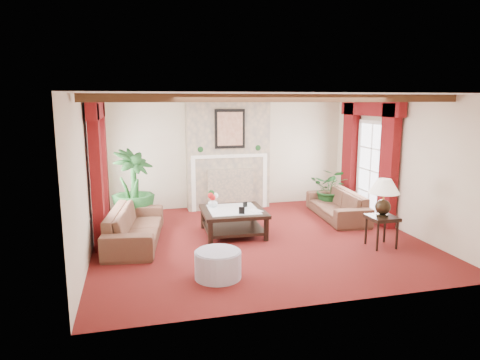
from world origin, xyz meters
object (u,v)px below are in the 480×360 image
object	(u,v)px
side_table	(381,231)
coffee_table	(233,222)
sofa_left	(135,220)
potted_palm	(134,204)
ottoman	(218,265)
sofa_right	(337,200)

from	to	relation	value
side_table	coffee_table	bearing A→B (deg)	150.76
sofa_left	potted_palm	world-z (taller)	potted_palm
sofa_left	potted_palm	xyz separation A→B (m)	(-0.01, 1.24, 0.02)
ottoman	potted_palm	bearing A→B (deg)	110.44
potted_palm	coffee_table	size ratio (longest dim) A/B	1.46
coffee_table	side_table	world-z (taller)	side_table
coffee_table	side_table	bearing A→B (deg)	-27.26
sofa_right	potted_palm	distance (m)	4.48
sofa_right	coffee_table	xyz separation A→B (m)	(-2.55, -0.62, -0.15)
coffee_table	sofa_right	bearing A→B (deg)	15.69
coffee_table	ottoman	distance (m)	2.12
sofa_left	ottoman	world-z (taller)	sofa_left
sofa_left	ottoman	distance (m)	2.29
sofa_left	potted_palm	bearing A→B (deg)	8.94
sofa_right	side_table	xyz separation A→B (m)	(-0.12, -1.98, -0.12)
potted_palm	ottoman	xyz separation A→B (m)	(1.19, -3.19, -0.24)
potted_palm	side_table	distance (m)	5.01
side_table	ottoman	distance (m)	3.20
sofa_right	potted_palm	xyz separation A→B (m)	(-4.44, 0.56, 0.05)
coffee_table	side_table	size ratio (longest dim) A/B	2.14
sofa_left	potted_palm	size ratio (longest dim) A/B	1.29
sofa_left	coffee_table	world-z (taller)	sofa_left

